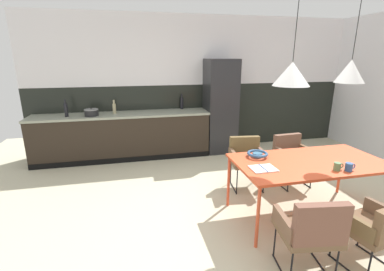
{
  "coord_description": "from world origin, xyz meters",
  "views": [
    {
      "loc": [
        -1.42,
        -2.77,
        1.92
      ],
      "look_at": [
        -0.61,
        0.83,
        0.85
      ],
      "focal_mm": 25.52,
      "sensor_mm": 36.0,
      "label": 1
    }
  ],
  "objects_px": {
    "refrigerator_column": "(220,106)",
    "open_book": "(263,168)",
    "armchair_corner_seat": "(312,228)",
    "armchair_near_window": "(291,152)",
    "mug_white_ceramic": "(337,166)",
    "fruit_bowl": "(257,154)",
    "armchair_head_of_table": "(377,225)",
    "armchair_far_side": "(246,155)",
    "bottle_vinegar_dark": "(182,103)",
    "bottle_wine_green": "(66,110)",
    "bottle_oil_tall": "(114,108)",
    "cooking_pot": "(91,112)",
    "dining_table": "(310,164)",
    "pendant_lamp_over_table_near": "(292,74)",
    "mug_short_terracotta": "(349,167)",
    "pendant_lamp_over_table_far": "(350,71)"
  },
  "relations": [
    {
      "from": "cooking_pot",
      "to": "bottle_vinegar_dark",
      "type": "xyz_separation_m",
      "value": [
        1.74,
        0.32,
        0.06
      ]
    },
    {
      "from": "bottle_wine_green",
      "to": "bottle_vinegar_dark",
      "type": "height_order",
      "value": "bottle_wine_green"
    },
    {
      "from": "armchair_far_side",
      "to": "bottle_vinegar_dark",
      "type": "height_order",
      "value": "bottle_vinegar_dark"
    },
    {
      "from": "mug_short_terracotta",
      "to": "fruit_bowl",
      "type": "bearing_deg",
      "value": 141.54
    },
    {
      "from": "pendant_lamp_over_table_far",
      "to": "refrigerator_column",
      "type": "bearing_deg",
      "value": 103.1
    },
    {
      "from": "armchair_near_window",
      "to": "open_book",
      "type": "distance_m",
      "value": 1.41
    },
    {
      "from": "armchair_near_window",
      "to": "armchair_corner_seat",
      "type": "bearing_deg",
      "value": 58.93
    },
    {
      "from": "refrigerator_column",
      "to": "bottle_vinegar_dark",
      "type": "relative_size",
      "value": 6.1
    },
    {
      "from": "refrigerator_column",
      "to": "open_book",
      "type": "distance_m",
      "value": 2.76
    },
    {
      "from": "fruit_bowl",
      "to": "open_book",
      "type": "xyz_separation_m",
      "value": [
        -0.11,
        -0.37,
        -0.03
      ]
    },
    {
      "from": "dining_table",
      "to": "refrigerator_column",
      "type": "bearing_deg",
      "value": 95.55
    },
    {
      "from": "mug_short_terracotta",
      "to": "bottle_vinegar_dark",
      "type": "relative_size",
      "value": 0.39
    },
    {
      "from": "dining_table",
      "to": "bottle_vinegar_dark",
      "type": "xyz_separation_m",
      "value": [
        -1.01,
        2.85,
        0.32
      ]
    },
    {
      "from": "armchair_corner_seat",
      "to": "bottle_vinegar_dark",
      "type": "relative_size",
      "value": 2.6
    },
    {
      "from": "bottle_wine_green",
      "to": "pendant_lamp_over_table_far",
      "type": "xyz_separation_m",
      "value": [
        3.54,
        -2.57,
        0.76
      ]
    },
    {
      "from": "fruit_bowl",
      "to": "bottle_vinegar_dark",
      "type": "xyz_separation_m",
      "value": [
        -0.46,
        2.59,
        0.24
      ]
    },
    {
      "from": "armchair_far_side",
      "to": "bottle_vinegar_dark",
      "type": "xyz_separation_m",
      "value": [
        -0.62,
        1.92,
        0.51
      ]
    },
    {
      "from": "dining_table",
      "to": "pendant_lamp_over_table_near",
      "type": "xyz_separation_m",
      "value": [
        -0.36,
        0.0,
        1.06
      ]
    },
    {
      "from": "bottle_oil_tall",
      "to": "pendant_lamp_over_table_near",
      "type": "relative_size",
      "value": 0.24
    },
    {
      "from": "armchair_corner_seat",
      "to": "armchair_near_window",
      "type": "bearing_deg",
      "value": 71.34
    },
    {
      "from": "armchair_head_of_table",
      "to": "refrigerator_column",
      "type": "bearing_deg",
      "value": 84.86
    },
    {
      "from": "mug_white_ceramic",
      "to": "bottle_wine_green",
      "type": "height_order",
      "value": "bottle_wine_green"
    },
    {
      "from": "refrigerator_column",
      "to": "armchair_far_side",
      "type": "relative_size",
      "value": 2.51
    },
    {
      "from": "armchair_near_window",
      "to": "mug_white_ceramic",
      "type": "relative_size",
      "value": 6.52
    },
    {
      "from": "armchair_head_of_table",
      "to": "mug_short_terracotta",
      "type": "height_order",
      "value": "mug_short_terracotta"
    },
    {
      "from": "pendant_lamp_over_table_near",
      "to": "open_book",
      "type": "bearing_deg",
      "value": -161.15
    },
    {
      "from": "armchair_corner_seat",
      "to": "mug_white_ceramic",
      "type": "bearing_deg",
      "value": 48.6
    },
    {
      "from": "bottle_vinegar_dark",
      "to": "dining_table",
      "type": "bearing_deg",
      "value": -70.44
    },
    {
      "from": "refrigerator_column",
      "to": "cooking_pot",
      "type": "bearing_deg",
      "value": -178.11
    },
    {
      "from": "refrigerator_column",
      "to": "armchair_corner_seat",
      "type": "distance_m",
      "value": 3.56
    },
    {
      "from": "armchair_near_window",
      "to": "bottle_oil_tall",
      "type": "bearing_deg",
      "value": -37.47
    },
    {
      "from": "dining_table",
      "to": "cooking_pot",
      "type": "height_order",
      "value": "cooking_pot"
    },
    {
      "from": "armchair_head_of_table",
      "to": "bottle_wine_green",
      "type": "relative_size",
      "value": 2.3
    },
    {
      "from": "fruit_bowl",
      "to": "open_book",
      "type": "relative_size",
      "value": 0.92
    },
    {
      "from": "armchair_near_window",
      "to": "armchair_corner_seat",
      "type": "height_order",
      "value": "armchair_corner_seat"
    },
    {
      "from": "armchair_near_window",
      "to": "bottle_vinegar_dark",
      "type": "bearing_deg",
      "value": -59.62
    },
    {
      "from": "bottle_wine_green",
      "to": "pendant_lamp_over_table_far",
      "type": "bearing_deg",
      "value": -35.95
    },
    {
      "from": "bottle_vinegar_dark",
      "to": "cooking_pot",
      "type": "bearing_deg",
      "value": -169.68
    },
    {
      "from": "cooking_pot",
      "to": "bottle_wine_green",
      "type": "bearing_deg",
      "value": 177.59
    },
    {
      "from": "fruit_bowl",
      "to": "refrigerator_column",
      "type": "bearing_deg",
      "value": 82.78
    },
    {
      "from": "cooking_pot",
      "to": "dining_table",
      "type": "bearing_deg",
      "value": -42.67
    },
    {
      "from": "armchair_corner_seat",
      "to": "bottle_wine_green",
      "type": "height_order",
      "value": "bottle_wine_green"
    },
    {
      "from": "armchair_head_of_table",
      "to": "pendant_lamp_over_table_near",
      "type": "height_order",
      "value": "pendant_lamp_over_table_near"
    },
    {
      "from": "fruit_bowl",
      "to": "pendant_lamp_over_table_far",
      "type": "bearing_deg",
      "value": -16.84
    },
    {
      "from": "armchair_head_of_table",
      "to": "open_book",
      "type": "height_order",
      "value": "open_book"
    },
    {
      "from": "dining_table",
      "to": "bottle_oil_tall",
      "type": "distance_m",
      "value": 3.57
    },
    {
      "from": "refrigerator_column",
      "to": "cooking_pot",
      "type": "distance_m",
      "value": 2.5
    },
    {
      "from": "armchair_far_side",
      "to": "pendant_lamp_over_table_near",
      "type": "distance_m",
      "value": 1.56
    },
    {
      "from": "armchair_far_side",
      "to": "bottle_oil_tall",
      "type": "xyz_separation_m",
      "value": [
        -1.96,
        1.73,
        0.49
      ]
    },
    {
      "from": "armchair_head_of_table",
      "to": "mug_short_terracotta",
      "type": "xyz_separation_m",
      "value": [
        0.17,
        0.59,
        0.3
      ]
    }
  ]
}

